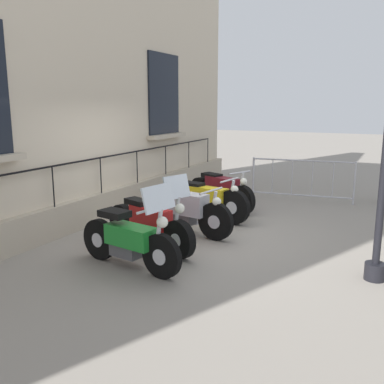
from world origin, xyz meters
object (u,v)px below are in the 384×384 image
object	(u,v)px
motorcycle_red	(150,224)
motorcycle_silver	(186,210)
motorcycle_green	(130,240)
motorcycle_yellow	(205,199)
crowd_barrier	(302,179)
motorcycle_maroon	(221,191)

from	to	relation	value
motorcycle_red	motorcycle_silver	distance (m)	1.00
motorcycle_green	motorcycle_yellow	bearing A→B (deg)	93.35
motorcycle_red	crowd_barrier	bearing A→B (deg)	72.09
motorcycle_yellow	crowd_barrier	xyz separation A→B (m)	(1.47, 2.60, 0.14)
motorcycle_red	motorcycle_yellow	world-z (taller)	motorcycle_red
crowd_barrier	motorcycle_green	bearing A→B (deg)	-102.97
motorcycle_silver	crowd_barrier	world-z (taller)	crowd_barrier
motorcycle_red	motorcycle_silver	bearing A→B (deg)	80.25
motorcycle_silver	motorcycle_maroon	xyz separation A→B (m)	(-0.15, 2.09, -0.02)
motorcycle_yellow	motorcycle_maroon	xyz separation A→B (m)	(-0.03, 0.97, 0.01)
motorcycle_maroon	crowd_barrier	size ratio (longest dim) A/B	0.77
motorcycle_maroon	crowd_barrier	xyz separation A→B (m)	(1.50, 1.62, 0.14)
motorcycle_red	motorcycle_yellow	xyz separation A→B (m)	(0.05, 2.10, 0.00)
motorcycle_maroon	motorcycle_yellow	bearing A→B (deg)	-88.14
motorcycle_green	motorcycle_silver	distance (m)	1.90
motorcycle_silver	motorcycle_yellow	xyz separation A→B (m)	(-0.12, 1.11, -0.03)
crowd_barrier	motorcycle_maroon	bearing A→B (deg)	-132.71
motorcycle_green	motorcycle_yellow	size ratio (longest dim) A/B	0.89
motorcycle_green	motorcycle_maroon	world-z (taller)	motorcycle_green
motorcycle_green	motorcycle_silver	size ratio (longest dim) A/B	0.93
motorcycle_silver	crowd_barrier	bearing A→B (deg)	70.03
motorcycle_silver	crowd_barrier	xyz separation A→B (m)	(1.35, 3.71, 0.11)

